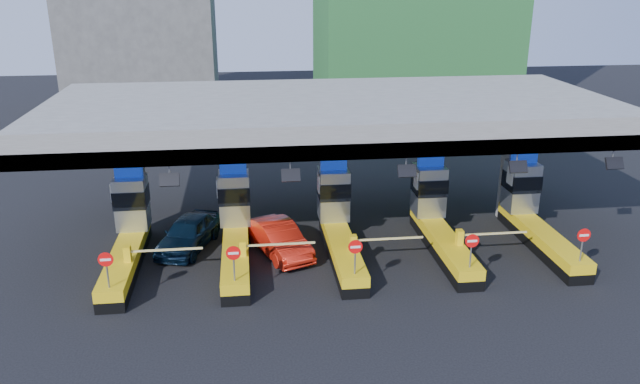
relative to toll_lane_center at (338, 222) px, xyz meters
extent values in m
plane|color=black|center=(0.00, -0.28, -1.40)|extent=(120.00, 120.00, 0.00)
cube|color=slate|center=(0.00, 2.72, 4.85)|extent=(28.00, 12.00, 1.50)
cube|color=#4C4C49|center=(0.00, -2.98, 4.45)|extent=(28.00, 0.60, 0.70)
cube|color=slate|center=(-10.00, 2.72, 1.35)|extent=(1.00, 1.00, 5.50)
cube|color=slate|center=(0.00, 2.72, 1.35)|extent=(1.00, 1.00, 5.50)
cube|color=slate|center=(10.00, 2.72, 1.35)|extent=(1.00, 1.00, 5.50)
cylinder|color=slate|center=(-7.50, -2.98, 3.85)|extent=(0.06, 0.06, 0.50)
cube|color=black|center=(-7.50, -3.18, 3.50)|extent=(0.80, 0.38, 0.54)
cylinder|color=slate|center=(-2.50, -2.98, 3.85)|extent=(0.06, 0.06, 0.50)
cube|color=black|center=(-2.50, -3.18, 3.50)|extent=(0.80, 0.38, 0.54)
cylinder|color=slate|center=(2.50, -2.98, 3.85)|extent=(0.06, 0.06, 0.50)
cube|color=black|center=(2.50, -3.18, 3.50)|extent=(0.80, 0.38, 0.54)
cylinder|color=slate|center=(7.50, -2.98, 3.85)|extent=(0.06, 0.06, 0.50)
cube|color=black|center=(7.50, -3.18, 3.50)|extent=(0.80, 0.38, 0.54)
cylinder|color=slate|center=(12.00, -2.98, 3.85)|extent=(0.06, 0.06, 0.50)
cube|color=black|center=(12.00, -3.18, 3.50)|extent=(0.80, 0.38, 0.54)
cube|color=black|center=(-10.00, -1.28, -1.15)|extent=(1.20, 8.00, 0.50)
cube|color=#E5B70C|center=(-10.00, -1.28, -0.65)|extent=(1.20, 8.00, 0.50)
cube|color=#9EA3A8|center=(-10.00, 1.52, 0.90)|extent=(1.50, 1.50, 2.60)
cube|color=black|center=(-10.00, 1.50, 1.20)|extent=(1.56, 1.56, 0.90)
cube|color=#0C2DBF|center=(-10.00, 1.52, 2.48)|extent=(1.30, 0.35, 0.55)
cube|color=white|center=(-10.80, 1.22, 1.60)|extent=(0.06, 0.70, 0.90)
cylinder|color=slate|center=(-10.00, -4.88, 0.25)|extent=(0.07, 0.07, 1.30)
cylinder|color=red|center=(-10.00, -4.91, 0.85)|extent=(0.60, 0.04, 0.60)
cube|color=white|center=(-10.00, -4.93, 0.85)|extent=(0.42, 0.02, 0.10)
cube|color=#E5B70C|center=(-9.65, -2.48, -0.05)|extent=(0.30, 0.35, 0.70)
cube|color=white|center=(-8.00, -2.48, 0.05)|extent=(3.20, 0.08, 0.08)
cube|color=black|center=(-5.00, -1.28, -1.15)|extent=(1.20, 8.00, 0.50)
cube|color=#E5B70C|center=(-5.00, -1.28, -0.65)|extent=(1.20, 8.00, 0.50)
cube|color=#9EA3A8|center=(-5.00, 1.52, 0.90)|extent=(1.50, 1.50, 2.60)
cube|color=black|center=(-5.00, 1.50, 1.20)|extent=(1.56, 1.56, 0.90)
cube|color=#0C2DBF|center=(-5.00, 1.52, 2.48)|extent=(1.30, 0.35, 0.55)
cube|color=white|center=(-5.80, 1.22, 1.60)|extent=(0.06, 0.70, 0.90)
cylinder|color=slate|center=(-5.00, -4.88, 0.25)|extent=(0.07, 0.07, 1.30)
cylinder|color=red|center=(-5.00, -4.91, 0.85)|extent=(0.60, 0.04, 0.60)
cube|color=white|center=(-5.00, -4.93, 0.85)|extent=(0.42, 0.02, 0.10)
cube|color=#E5B70C|center=(-4.65, -2.48, -0.05)|extent=(0.30, 0.35, 0.70)
cube|color=white|center=(-3.00, -2.48, 0.05)|extent=(3.20, 0.08, 0.08)
cube|color=black|center=(0.00, -1.28, -1.15)|extent=(1.20, 8.00, 0.50)
cube|color=#E5B70C|center=(0.00, -1.28, -0.65)|extent=(1.20, 8.00, 0.50)
cube|color=#9EA3A8|center=(0.00, 1.52, 0.90)|extent=(1.50, 1.50, 2.60)
cube|color=black|center=(0.00, 1.50, 1.20)|extent=(1.56, 1.56, 0.90)
cube|color=#0C2DBF|center=(0.00, 1.52, 2.48)|extent=(1.30, 0.35, 0.55)
cube|color=white|center=(-0.80, 1.22, 1.60)|extent=(0.06, 0.70, 0.90)
cylinder|color=slate|center=(0.00, -4.88, 0.25)|extent=(0.07, 0.07, 1.30)
cylinder|color=red|center=(0.00, -4.91, 0.85)|extent=(0.60, 0.04, 0.60)
cube|color=white|center=(0.00, -4.93, 0.85)|extent=(0.42, 0.02, 0.10)
cube|color=#E5B70C|center=(0.35, -2.48, -0.05)|extent=(0.30, 0.35, 0.70)
cube|color=white|center=(2.00, -2.48, 0.05)|extent=(3.20, 0.08, 0.08)
cube|color=black|center=(5.00, -1.28, -1.15)|extent=(1.20, 8.00, 0.50)
cube|color=#E5B70C|center=(5.00, -1.28, -0.65)|extent=(1.20, 8.00, 0.50)
cube|color=#9EA3A8|center=(5.00, 1.52, 0.90)|extent=(1.50, 1.50, 2.60)
cube|color=black|center=(5.00, 1.50, 1.20)|extent=(1.56, 1.56, 0.90)
cube|color=#0C2DBF|center=(5.00, 1.52, 2.48)|extent=(1.30, 0.35, 0.55)
cube|color=white|center=(4.20, 1.22, 1.60)|extent=(0.06, 0.70, 0.90)
cylinder|color=slate|center=(5.00, -4.88, 0.25)|extent=(0.07, 0.07, 1.30)
cylinder|color=red|center=(5.00, -4.91, 0.85)|extent=(0.60, 0.04, 0.60)
cube|color=white|center=(5.00, -4.93, 0.85)|extent=(0.42, 0.02, 0.10)
cube|color=#E5B70C|center=(5.35, -2.48, -0.05)|extent=(0.30, 0.35, 0.70)
cube|color=white|center=(7.00, -2.48, 0.05)|extent=(3.20, 0.08, 0.08)
cube|color=black|center=(10.00, -1.28, -1.15)|extent=(1.20, 8.00, 0.50)
cube|color=#E5B70C|center=(10.00, -1.28, -0.65)|extent=(1.20, 8.00, 0.50)
cube|color=#9EA3A8|center=(10.00, 1.52, 0.90)|extent=(1.50, 1.50, 2.60)
cube|color=black|center=(10.00, 1.50, 1.20)|extent=(1.56, 1.56, 0.90)
cube|color=#0C2DBF|center=(10.00, 1.52, 2.48)|extent=(1.30, 0.35, 0.55)
cube|color=white|center=(9.20, 1.22, 1.60)|extent=(0.06, 0.70, 0.90)
cylinder|color=slate|center=(10.00, -4.88, 0.25)|extent=(0.07, 0.07, 1.30)
cylinder|color=red|center=(10.00, -4.91, 0.85)|extent=(0.60, 0.04, 0.60)
cube|color=white|center=(10.00, -4.93, 0.85)|extent=(0.42, 0.02, 0.10)
cube|color=#E5B70C|center=(10.35, -2.48, -0.05)|extent=(0.30, 0.35, 0.70)
cube|color=white|center=(12.00, -2.48, 0.05)|extent=(3.20, 0.08, 0.08)
cube|color=#4C4C49|center=(-14.00, 35.72, 7.60)|extent=(14.00, 10.00, 18.00)
imported|color=black|center=(-7.32, 0.83, -0.58)|extent=(3.40, 5.16, 1.63)
imported|color=red|center=(-2.93, -0.35, -0.61)|extent=(3.29, 5.06, 1.58)
camera|label=1|loc=(-4.30, -28.06, 11.52)|focal=35.00mm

